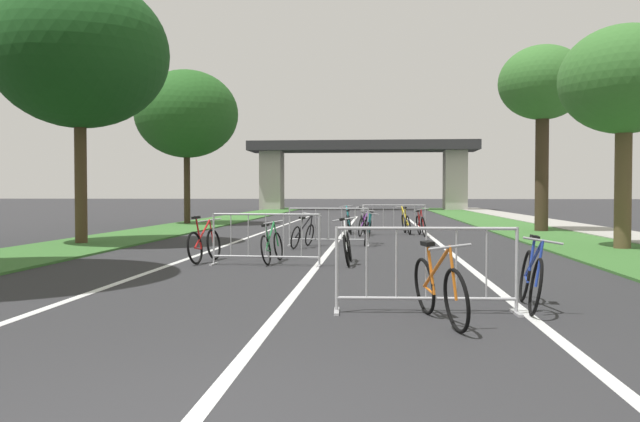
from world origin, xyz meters
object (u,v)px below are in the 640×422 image
(tree_right_maple_mid, at_px, (543,86))
(bicycle_red_0, at_px, (204,244))
(crowd_barrier_nearest, at_px, (426,271))
(bicycle_green_2, at_px, (272,246))
(bicycle_black_3, at_px, (303,234))
(bicycle_white_6, at_px, (365,223))
(crowd_barrier_second, at_px, (266,240))
(crowd_barrier_fourth, at_px, (394,220))
(bicycle_teal_11, at_px, (349,223))
(bicycle_red_10, at_px, (421,225))
(crowd_barrier_third, at_px, (329,227))
(bicycle_teal_1, at_px, (368,232))
(tree_left_pine_far, at_px, (187,114))
(bicycle_silver_4, at_px, (347,246))
(bicycle_orange_7, at_px, (439,289))
(tree_left_oak_mid, at_px, (79,53))
(bicycle_yellow_8, at_px, (406,223))
(bicycle_blue_9, at_px, (531,278))
(bicycle_purple_5, at_px, (364,225))
(tree_right_cypress_far, at_px, (624,81))

(tree_right_maple_mid, bearing_deg, bicycle_red_0, -131.10)
(crowd_barrier_nearest, height_order, bicycle_green_2, crowd_barrier_nearest)
(bicycle_black_3, relative_size, bicycle_white_6, 0.96)
(crowd_barrier_second, height_order, crowd_barrier_fourth, same)
(tree_right_maple_mid, bearing_deg, bicycle_teal_11, -168.09)
(bicycle_black_3, height_order, bicycle_teal_11, bicycle_teal_11)
(tree_right_maple_mid, bearing_deg, bicycle_red_10, -152.33)
(crowd_barrier_second, bearing_deg, crowd_barrier_nearest, -59.94)
(bicycle_red_0, bearing_deg, crowd_barrier_third, 70.72)
(crowd_barrier_second, distance_m, bicycle_teal_1, 5.67)
(tree_left_pine_far, relative_size, bicycle_silver_4, 4.15)
(crowd_barrier_fourth, bearing_deg, bicycle_orange_7, -89.67)
(tree_left_pine_far, height_order, bicycle_green_2, tree_left_pine_far)
(crowd_barrier_fourth, bearing_deg, tree_left_oak_mid, -150.81)
(bicycle_teal_1, distance_m, bicycle_teal_11, 4.92)
(bicycle_silver_4, height_order, bicycle_white_6, bicycle_white_6)
(bicycle_red_10, relative_size, bicycle_teal_11, 1.00)
(bicycle_silver_4, xyz_separation_m, bicycle_red_10, (2.11, 8.83, 0.01))
(bicycle_black_3, height_order, bicycle_yellow_8, bicycle_yellow_8)
(tree_right_maple_mid, distance_m, crowd_barrier_nearest, 18.09)
(tree_left_pine_far, bearing_deg, bicycle_black_3, -60.49)
(crowd_barrier_nearest, xyz_separation_m, bicycle_blue_9, (1.34, 0.44, -0.13))
(bicycle_teal_11, bearing_deg, bicycle_purple_5, -68.01)
(bicycle_red_0, distance_m, bicycle_red_10, 10.12)
(crowd_barrier_fourth, bearing_deg, bicycle_green_2, -106.85)
(crowd_barrier_nearest, bearing_deg, bicycle_yellow_8, 88.25)
(bicycle_red_0, bearing_deg, bicycle_black_3, 75.04)
(bicycle_purple_5, xyz_separation_m, bicycle_blue_9, (2.34, -13.51, 0.02))
(crowd_barrier_nearest, distance_m, bicycle_teal_11, 15.11)
(tree_right_cypress_far, distance_m, bicycle_orange_7, 11.77)
(tree_right_cypress_far, xyz_separation_m, bicycle_purple_5, (-6.65, 4.91, -3.91))
(bicycle_green_2, relative_size, bicycle_teal_11, 0.94)
(tree_left_oak_mid, xyz_separation_m, bicycle_red_10, (9.81, 4.54, -5.00))
(bicycle_teal_1, bearing_deg, bicycle_purple_5, -84.44)
(tree_right_cypress_far, xyz_separation_m, bicycle_teal_11, (-7.21, 5.98, -3.90))
(tree_right_maple_mid, xyz_separation_m, crowd_barrier_nearest, (-5.51, -16.52, -4.90))
(tree_left_oak_mid, distance_m, crowd_barrier_second, 9.11)
(tree_right_cypress_far, height_order, bicycle_black_3, tree_right_cypress_far)
(bicycle_white_6, relative_size, bicycle_red_10, 1.03)
(crowd_barrier_fourth, distance_m, bicycle_green_2, 9.59)
(tree_left_oak_mid, height_order, crowd_barrier_second, tree_left_oak_mid)
(crowd_barrier_third, distance_m, bicycle_teal_1, 1.18)
(tree_left_oak_mid, distance_m, bicycle_black_3, 8.10)
(crowd_barrier_second, bearing_deg, tree_left_pine_far, 111.82)
(bicycle_green_2, bearing_deg, tree_left_pine_far, 118.64)
(crowd_barrier_nearest, relative_size, bicycle_teal_1, 1.33)
(bicycle_silver_4, bearing_deg, crowd_barrier_second, -165.01)
(tree_right_cypress_far, height_order, bicycle_silver_4, tree_right_cypress_far)
(bicycle_teal_1, height_order, bicycle_yellow_8, bicycle_yellow_8)
(crowd_barrier_second, height_order, bicycle_yellow_8, crowd_barrier_second)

